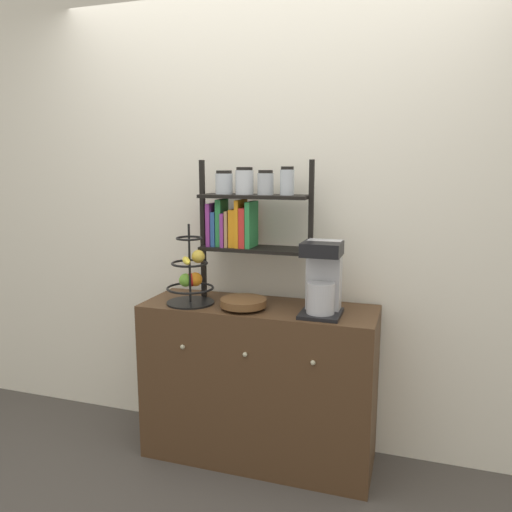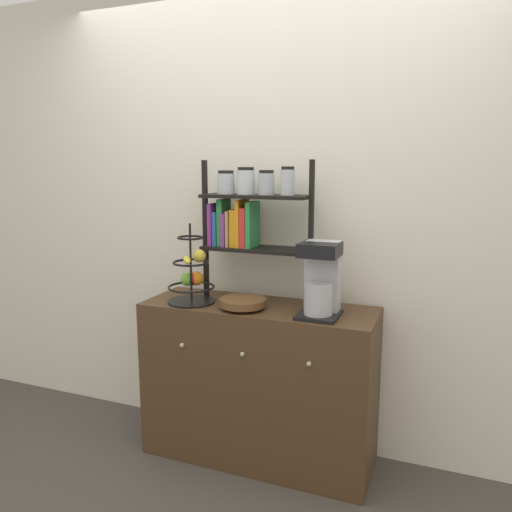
# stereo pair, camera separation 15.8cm
# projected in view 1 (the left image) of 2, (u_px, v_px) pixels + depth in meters

# --- Properties ---
(ground_plane) EXTENTS (12.00, 12.00, 0.00)m
(ground_plane) POSITION_uv_depth(u_px,v_px,m) (246.00, 478.00, 2.57)
(ground_plane) COLOR #47423D
(wall_back) EXTENTS (7.00, 0.05, 2.60)m
(wall_back) POSITION_uv_depth(u_px,v_px,m) (273.00, 218.00, 2.79)
(wall_back) COLOR silver
(wall_back) RESTS_ON ground_plane
(sideboard) EXTENTS (1.23, 0.45, 0.86)m
(sideboard) POSITION_uv_depth(u_px,v_px,m) (259.00, 382.00, 2.70)
(sideboard) COLOR #4C331E
(sideboard) RESTS_ON ground_plane
(coffee_maker) EXTENTS (0.20, 0.23, 0.37)m
(coffee_maker) POSITION_uv_depth(u_px,v_px,m) (323.00, 278.00, 2.44)
(coffee_maker) COLOR black
(coffee_maker) RESTS_ON sideboard
(fruit_stand) EXTENTS (0.25, 0.25, 0.43)m
(fruit_stand) POSITION_uv_depth(u_px,v_px,m) (191.00, 278.00, 2.65)
(fruit_stand) COLOR black
(fruit_stand) RESTS_ON sideboard
(wooden_bowl) EXTENTS (0.24, 0.24, 0.05)m
(wooden_bowl) POSITION_uv_depth(u_px,v_px,m) (243.00, 303.00, 2.56)
(wooden_bowl) COLOR brown
(wooden_bowl) RESTS_ON sideboard
(shelf_hutch) EXTENTS (0.63, 0.20, 0.76)m
(shelf_hutch) POSITION_uv_depth(u_px,v_px,m) (244.00, 215.00, 2.65)
(shelf_hutch) COLOR black
(shelf_hutch) RESTS_ON sideboard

